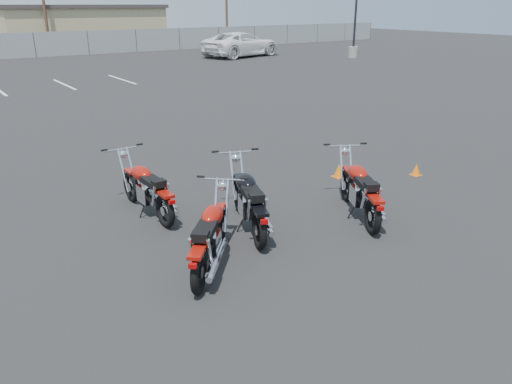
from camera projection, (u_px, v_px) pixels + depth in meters
ground at (266, 240)px, 8.56m from camera, size 120.00×120.00×0.00m
motorcycle_front_red at (147, 189)px, 9.46m from camera, size 0.87×2.25×1.10m
motorcycle_second_black at (249, 201)px, 8.81m from camera, size 1.33×2.34×1.16m
motorcycle_third_red at (211, 237)px, 7.54m from camera, size 1.82×1.94×1.10m
motorcycle_rear_red at (360, 190)px, 9.35m from camera, size 1.52×2.22×1.14m
training_cone_near at (339, 170)px, 11.61m from camera, size 0.27×0.27×0.32m
training_cone_far at (416, 170)px, 11.74m from camera, size 0.23×0.23×0.27m
light_pole_east at (355, 21)px, 36.34m from camera, size 0.80×0.70×10.03m
tan_building_east at (78, 25)px, 47.00m from camera, size 14.40×9.40×3.70m
white_van at (241, 37)px, 37.60m from camera, size 4.57×7.90×2.82m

